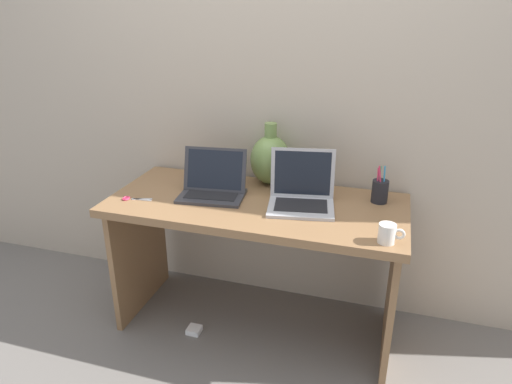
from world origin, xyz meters
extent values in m
plane|color=slate|center=(0.00, 0.00, 0.00)|extent=(6.00, 6.00, 0.00)
cube|color=#BCAD99|center=(0.00, 0.36, 1.20)|extent=(4.40, 0.04, 2.40)
cube|color=olive|center=(0.00, 0.00, 0.70)|extent=(1.43, 0.64, 0.04)
cube|color=olive|center=(-0.68, 0.00, 0.34)|extent=(0.03, 0.54, 0.68)
cube|color=olive|center=(0.68, 0.00, 0.34)|extent=(0.03, 0.54, 0.68)
cube|color=#333338|center=(-0.22, -0.02, 0.73)|extent=(0.34, 0.26, 0.01)
cube|color=black|center=(-0.22, -0.02, 0.74)|extent=(0.27, 0.16, 0.00)
cube|color=#333338|center=(-0.23, 0.06, 0.84)|extent=(0.32, 0.11, 0.21)
cube|color=black|center=(-0.23, 0.06, 0.84)|extent=(0.28, 0.10, 0.19)
cube|color=#B2B2B7|center=(0.22, -0.02, 0.73)|extent=(0.34, 0.30, 0.01)
cube|color=black|center=(0.22, -0.02, 0.74)|extent=(0.27, 0.19, 0.00)
cube|color=#B2B2B7|center=(0.20, 0.10, 0.86)|extent=(0.31, 0.09, 0.24)
cube|color=black|center=(0.20, 0.10, 0.86)|extent=(0.27, 0.08, 0.21)
ellipsoid|color=#75934C|center=(0.00, 0.26, 0.85)|extent=(0.21, 0.21, 0.26)
cylinder|color=#75934C|center=(0.00, 0.26, 1.01)|extent=(0.06, 0.06, 0.08)
cylinder|color=white|center=(0.62, -0.24, 0.76)|extent=(0.07, 0.07, 0.08)
torus|color=white|center=(0.67, -0.24, 0.77)|extent=(0.05, 0.01, 0.05)
cylinder|color=black|center=(0.57, 0.17, 0.78)|extent=(0.08, 0.08, 0.11)
cylinder|color=#4CA566|center=(0.56, 0.18, 0.83)|extent=(0.02, 0.03, 0.14)
cylinder|color=#D83359|center=(0.57, 0.15, 0.83)|extent=(0.03, 0.01, 0.16)
cylinder|color=#338CBF|center=(0.58, 0.16, 0.83)|extent=(0.01, 0.02, 0.16)
cylinder|color=#D83359|center=(0.55, 0.16, 0.83)|extent=(0.01, 0.03, 0.14)
cube|color=#B7B7BC|center=(-0.54, -0.14, 0.73)|extent=(0.10, 0.04, 0.00)
cube|color=#B7B7BC|center=(-0.54, -0.14, 0.73)|extent=(0.10, 0.02, 0.00)
torus|color=#D83359|center=(-0.62, -0.16, 0.73)|extent=(0.03, 0.04, 0.01)
torus|color=#D83359|center=(-0.62, -0.15, 0.73)|extent=(0.03, 0.03, 0.01)
cube|color=white|center=(-0.29, -0.17, 0.01)|extent=(0.07, 0.07, 0.03)
camera|label=1|loc=(0.60, -1.96, 1.62)|focal=32.41mm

